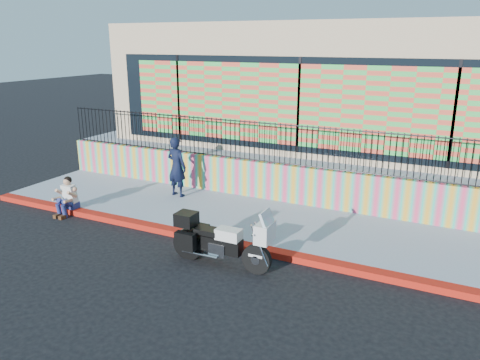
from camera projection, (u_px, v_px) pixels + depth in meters
The scene contains 10 objects.
ground at pixel (236, 248), 11.03m from camera, with size 90.00×90.00×0.00m, color black.
red_curb at pixel (236, 245), 11.01m from camera, with size 16.00×0.30×0.15m, color #A2240B.
sidewalk at pixel (264, 221), 12.43m from camera, with size 16.00×3.00×0.15m, color gray.
mural_wall at pixel (286, 183), 13.62m from camera, with size 16.00×0.20×1.10m, color #E83D6A.
metal_fence at pixel (287, 145), 13.29m from camera, with size 15.80×0.04×1.20m, color black, non-canonical shape.
elevated_platform at pixel (333, 150), 18.02m from camera, with size 16.00×10.00×1.25m, color gray.
storefront_building at pixel (336, 82), 17.08m from camera, with size 14.00×8.06×4.00m.
police_motorcycle at pixel (220, 239), 10.03m from camera, with size 2.30×0.76×1.43m.
police_officer at pixel (177, 167), 14.02m from camera, with size 0.66×0.44×1.82m, color black.
seated_man at pixel (66, 200), 12.97m from camera, with size 0.54×0.71×1.06m.
Camera 1 is at (4.58, -9.01, 4.69)m, focal length 35.00 mm.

